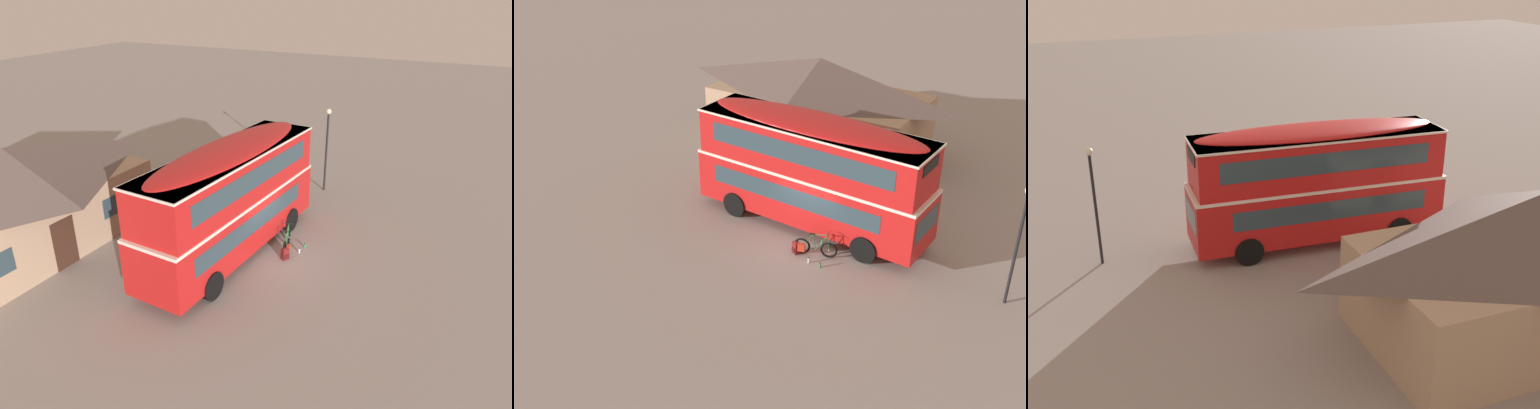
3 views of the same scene
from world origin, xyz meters
The scene contains 7 objects.
ground_plane centered at (0.00, 0.00, 0.00)m, with size 120.00×120.00×0.00m, color gray.
double_decker_bus centered at (-0.44, 1.27, 2.64)m, with size 10.20×3.15×4.79m.
touring_bicycle centered at (0.75, -0.75, 0.37)m, with size 1.72×0.73×1.06m.
backpack_on_ground centered at (0.09, -0.96, 0.28)m, with size 0.36×0.35×0.54m.
water_bottle_green_metal centered at (1.35, -1.35, 0.10)m, with size 0.08×0.08×0.21m.
water_bottle_clear_plastic centered at (0.84, -1.30, 0.11)m, with size 0.08×0.08×0.23m.
street_lamp centered at (7.88, 0.11, 2.83)m, with size 0.28×0.28×4.57m.
Camera 3 is at (9.27, 22.38, 11.28)m, focal length 44.33 mm.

